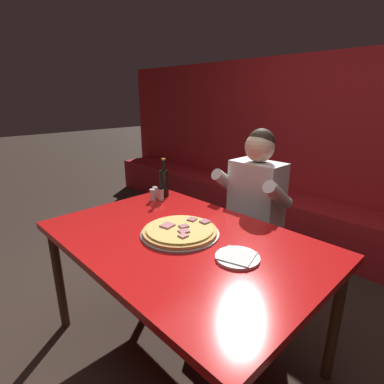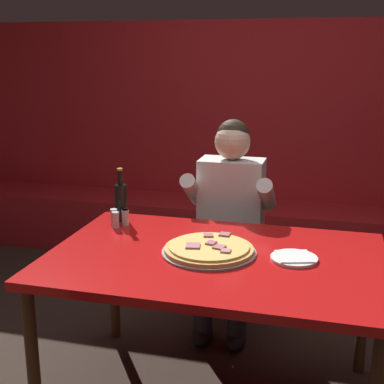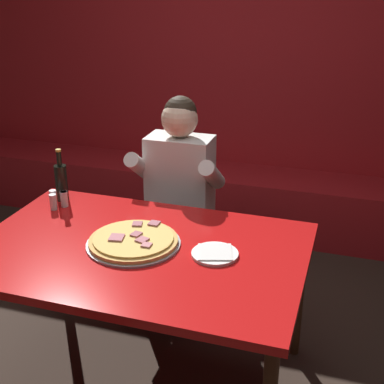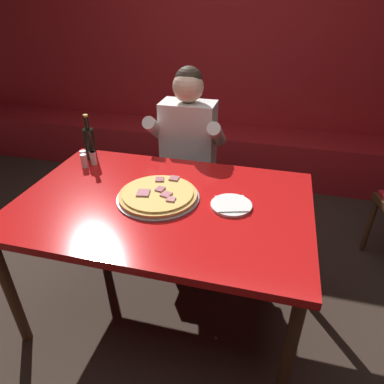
{
  "view_description": "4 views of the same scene",
  "coord_description": "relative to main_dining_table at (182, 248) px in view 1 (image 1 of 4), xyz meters",
  "views": [
    {
      "loc": [
        1.1,
        -0.98,
        1.49
      ],
      "look_at": [
        -0.2,
        0.28,
        0.91
      ],
      "focal_mm": 28.0,
      "sensor_mm": 36.0,
      "label": 1
    },
    {
      "loc": [
        0.48,
        -2.22,
        1.66
      ],
      "look_at": [
        -0.18,
        0.28,
        0.97
      ],
      "focal_mm": 50.0,
      "sensor_mm": 36.0,
      "label": 2
    },
    {
      "loc": [
        0.89,
        -1.97,
        1.93
      ],
      "look_at": [
        0.17,
        0.26,
        0.95
      ],
      "focal_mm": 50.0,
      "sensor_mm": 36.0,
      "label": 3
    },
    {
      "loc": [
        0.52,
        -1.42,
        1.71
      ],
      "look_at": [
        0.13,
        0.12,
        0.76
      ],
      "focal_mm": 32.0,
      "sensor_mm": 36.0,
      "label": 4
    }
  ],
  "objects": [
    {
      "name": "pizza",
      "position": [
        -0.03,
        0.02,
        0.09
      ],
      "size": [
        0.44,
        0.44,
        0.05
      ],
      "color": "#9E9EA3",
      "rests_on": "main_dining_table"
    },
    {
      "name": "shaker_red_pepper_flakes",
      "position": [
        -0.59,
        0.25,
        0.11
      ],
      "size": [
        0.04,
        0.04,
        0.09
      ],
      "color": "silver",
      "rests_on": "main_dining_table"
    },
    {
      "name": "diner_seated_blue_shirt",
      "position": [
        -0.08,
        0.74,
        0.02
      ],
      "size": [
        0.53,
        0.53,
        1.27
      ],
      "color": "black",
      "rests_on": "ground_plane"
    },
    {
      "name": "main_dining_table",
      "position": [
        0.0,
        0.0,
        0.0
      ],
      "size": [
        1.52,
        1.0,
        0.76
      ],
      "color": "#422816",
      "rests_on": "ground_plane"
    },
    {
      "name": "shaker_black_pepper",
      "position": [
        -0.62,
        0.29,
        0.11
      ],
      "size": [
        0.04,
        0.04,
        0.09
      ],
      "color": "silver",
      "rests_on": "main_dining_table"
    },
    {
      "name": "booth_wall_panel",
      "position": [
        0.0,
        2.18,
        0.26
      ],
      "size": [
        6.8,
        0.16,
        1.9
      ],
      "primitive_type": "cube",
      "color": "#A3191E",
      "rests_on": "ground_plane"
    },
    {
      "name": "shaker_oregano",
      "position": [
        -0.55,
        0.3,
        0.11
      ],
      "size": [
        0.04,
        0.04,
        0.09
      ],
      "color": "silver",
      "rests_on": "main_dining_table"
    },
    {
      "name": "plate_white_paper",
      "position": [
        0.35,
        0.04,
        0.08
      ],
      "size": [
        0.21,
        0.21,
        0.02
      ],
      "color": "white",
      "rests_on": "main_dining_table"
    },
    {
      "name": "shaker_parmesan",
      "position": [
        -0.55,
        0.3,
        0.11
      ],
      "size": [
        0.04,
        0.04,
        0.09
      ],
      "color": "silver",
      "rests_on": "main_dining_table"
    },
    {
      "name": "ground_plane",
      "position": [
        0.0,
        0.0,
        -0.69
      ],
      "size": [
        24.0,
        24.0,
        0.0
      ],
      "primitive_type": "plane",
      "color": "#33261E"
    },
    {
      "name": "booth_bench",
      "position": [
        0.0,
        1.86,
        -0.46
      ],
      "size": [
        6.46,
        0.48,
        0.46
      ],
      "primitive_type": "cube",
      "color": "#A3191E",
      "rests_on": "ground_plane"
    },
    {
      "name": "beer_bottle",
      "position": [
        -0.61,
        0.37,
        0.18
      ],
      "size": [
        0.07,
        0.07,
        0.29
      ],
      "color": "black",
      "rests_on": "main_dining_table"
    }
  ]
}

